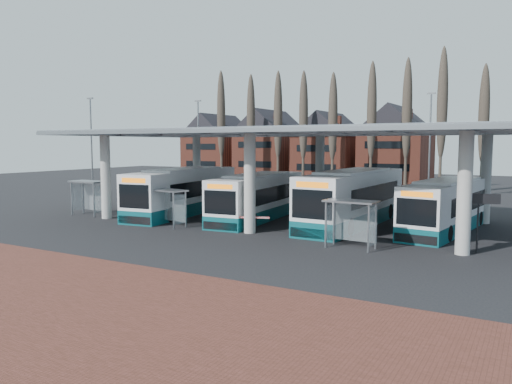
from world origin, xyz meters
The scene contains 17 objects.
ground centered at (0.00, 0.00, 0.00)m, with size 140.00×140.00×0.00m, color black.
brick_strip centered at (0.00, -12.00, 0.01)m, with size 70.00×10.00×0.03m, color brown.
station_canopy centered at (0.00, 8.00, 5.68)m, with size 32.00×16.00×6.34m.
poplar_row centered at (0.00, 33.00, 8.78)m, with size 45.10×1.10×14.50m.
townhouse_row centered at (-15.75, 44.00, 5.94)m, with size 36.80×10.30×12.25m.
lamp_post_a centered at (-18.00, 22.00, 5.34)m, with size 0.80×0.16×10.17m.
lamp_post_b centered at (6.00, 26.00, 5.34)m, with size 0.80×0.16×10.17m.
lamp_post_d centered at (-26.00, 14.00, 5.34)m, with size 0.80×0.16×10.17m.
bus_0 centered at (-8.68, 7.35, 1.65)m, with size 4.16×12.85×3.51m.
bus_1 centered at (-2.36, 7.85, 1.53)m, with size 3.61×11.91×3.26m.
bus_2 centered at (4.41, 8.79, 1.72)m, with size 3.24×13.24×3.65m.
bus_3 centered at (10.27, 9.38, 1.51)m, with size 3.90×11.73×3.20m.
shelter_0 centered at (-14.51, 3.24, 1.88)m, with size 2.79×1.40×2.59m.
shelter_1 centered at (-5.84, 2.10, 1.76)m, with size 2.79×1.74×2.42m.
shelter_2 centered at (6.77, 1.35, 1.81)m, with size 2.75×1.48×2.49m.
info_sign_0 centered at (12.57, 3.24, 2.47)m, with size 1.92×0.68×2.94m.
barrier centered at (0.10, 2.67, 0.85)m, with size 2.06×1.00×1.09m.
Camera 1 is at (15.04, -23.27, 5.38)m, focal length 35.00 mm.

